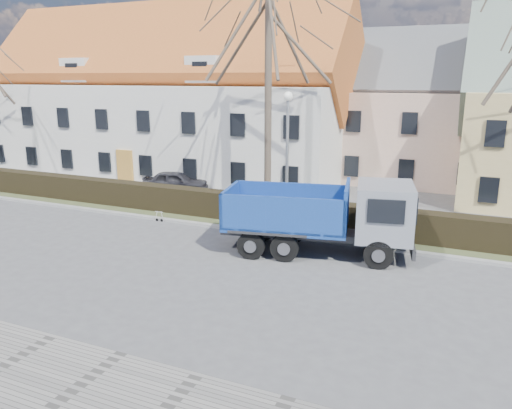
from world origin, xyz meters
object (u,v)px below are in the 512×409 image
at_px(streetlight, 287,157).
at_px(dump_truck, 311,216).
at_px(parked_car_a, 176,182).
at_px(cart_frame, 156,216).

bearing_deg(streetlight, dump_truck, -57.83).
bearing_deg(parked_car_a, streetlight, -129.77).
height_order(cart_frame, parked_car_a, parked_car_a).
xyz_separation_m(dump_truck, parked_car_a, (-10.61, 6.88, -0.84)).
bearing_deg(cart_frame, dump_truck, -9.00).
height_order(streetlight, cart_frame, streetlight).
height_order(dump_truck, cart_frame, dump_truck).
height_order(dump_truck, streetlight, streetlight).
distance_m(dump_truck, parked_car_a, 12.68).
xyz_separation_m(streetlight, parked_car_a, (-8.16, 2.98, -2.44)).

